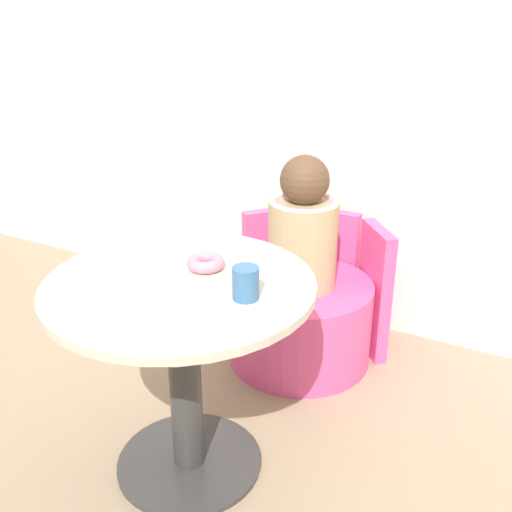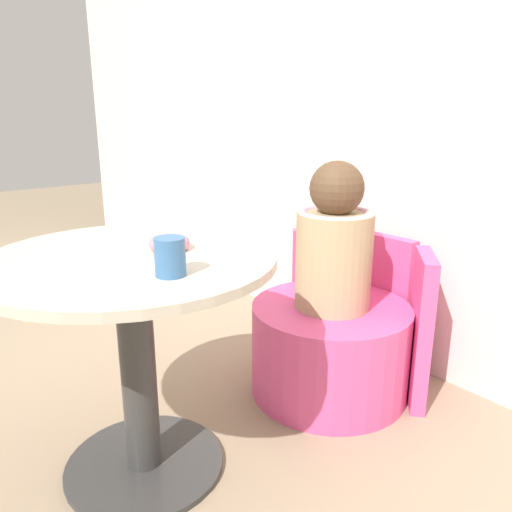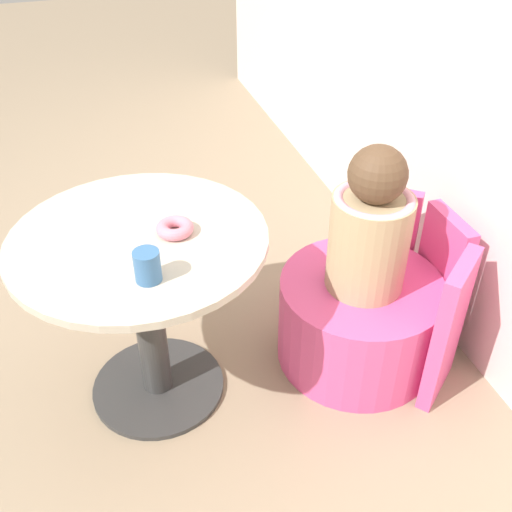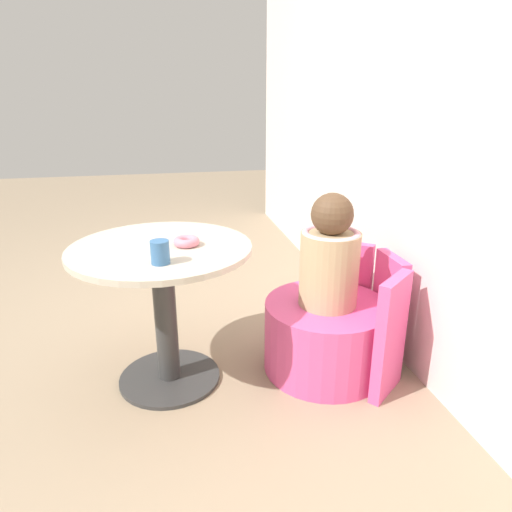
{
  "view_description": "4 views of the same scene",
  "coord_description": "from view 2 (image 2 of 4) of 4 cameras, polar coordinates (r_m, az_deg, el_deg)",
  "views": [
    {
      "loc": [
        0.83,
        -1.27,
        1.39
      ],
      "look_at": [
        -0.03,
        0.34,
        0.6
      ],
      "focal_mm": 42.0,
      "sensor_mm": 36.0,
      "label": 1
    },
    {
      "loc": [
        1.1,
        -0.58,
        1.02
      ],
      "look_at": [
        -0.07,
        0.38,
        0.58
      ],
      "focal_mm": 35.0,
      "sensor_mm": 36.0,
      "label": 2
    },
    {
      "loc": [
        1.41,
        -0.15,
        1.65
      ],
      "look_at": [
        0.02,
        0.3,
        0.57
      ],
      "focal_mm": 42.0,
      "sensor_mm": 36.0,
      "label": 3
    },
    {
      "loc": [
        1.79,
        -0.02,
        1.26
      ],
      "look_at": [
        0.02,
        0.35,
        0.62
      ],
      "focal_mm": 32.0,
      "sensor_mm": 36.0,
      "label": 4
    }
  ],
  "objects": [
    {
      "name": "booth_backrest",
      "position": [
        2.03,
        13.11,
        -5.69
      ],
      "size": [
        0.68,
        0.25,
        0.55
      ],
      "color": "#E54C8C",
      "rests_on": "ground_plane"
    },
    {
      "name": "donut",
      "position": [
        1.37,
        -9.85,
        1.45
      ],
      "size": [
        0.11,
        0.11,
        0.04
      ],
      "color": "pink",
      "rests_on": "round_table"
    },
    {
      "name": "tub_chair",
      "position": [
        1.9,
        8.41,
        -10.43
      ],
      "size": [
        0.58,
        0.58,
        0.34
      ],
      "color": "#E54C8C",
      "rests_on": "ground_plane"
    },
    {
      "name": "round_table",
      "position": [
        1.41,
        -13.69,
        -7.31
      ],
      "size": [
        0.77,
        0.77,
        0.66
      ],
      "color": "#333333",
      "rests_on": "ground_plane"
    },
    {
      "name": "ground_plane",
      "position": [
        1.61,
        -9.84,
        -23.24
      ],
      "size": [
        12.0,
        12.0,
        0.0
      ],
      "primitive_type": "plane",
      "color": "gray"
    },
    {
      "name": "back_wall",
      "position": [
        2.05,
        18.84,
        20.52
      ],
      "size": [
        6.0,
        0.06,
        2.4
      ],
      "color": "silver",
      "rests_on": "ground_plane"
    },
    {
      "name": "cup",
      "position": [
        1.15,
        -9.79,
        -0.08
      ],
      "size": [
        0.07,
        0.07,
        0.09
      ],
      "color": "#386699",
      "rests_on": "round_table"
    },
    {
      "name": "child_figure",
      "position": [
        1.76,
        8.95,
        1.4
      ],
      "size": [
        0.27,
        0.27,
        0.52
      ],
      "color": "tan",
      "rests_on": "tub_chair"
    }
  ]
}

